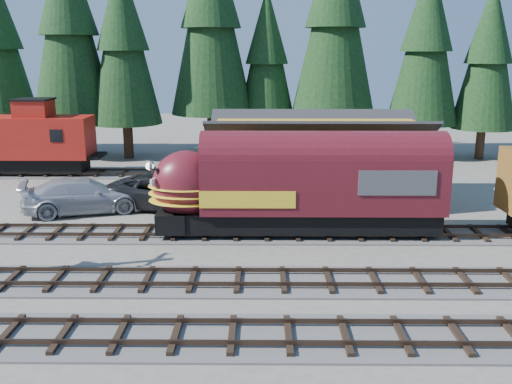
{
  "coord_description": "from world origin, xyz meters",
  "views": [
    {
      "loc": [
        -3.29,
        -23.0,
        8.94
      ],
      "look_at": [
        -3.53,
        4.0,
        2.21
      ],
      "focal_mm": 40.0,
      "sensor_mm": 36.0,
      "label": 1
    }
  ],
  "objects_px": {
    "depot": "(316,153)",
    "pickup_truck_a": "(165,192)",
    "pickup_truck_b": "(84,195)",
    "locomotive": "(291,190)",
    "caboose": "(24,140)"
  },
  "relations": [
    {
      "from": "depot",
      "to": "pickup_truck_a",
      "type": "relative_size",
      "value": 1.81
    },
    {
      "from": "locomotive",
      "to": "caboose",
      "type": "bearing_deg",
      "value": 143.26
    },
    {
      "from": "depot",
      "to": "caboose",
      "type": "relative_size",
      "value": 1.29
    },
    {
      "from": "locomotive",
      "to": "pickup_truck_b",
      "type": "height_order",
      "value": "locomotive"
    },
    {
      "from": "pickup_truck_b",
      "to": "depot",
      "type": "bearing_deg",
      "value": -97.44
    },
    {
      "from": "pickup_truck_a",
      "to": "pickup_truck_b",
      "type": "xyz_separation_m",
      "value": [
        -4.49,
        -0.84,
        -0.0
      ]
    },
    {
      "from": "locomotive",
      "to": "pickup_truck_a",
      "type": "bearing_deg",
      "value": 145.08
    },
    {
      "from": "pickup_truck_a",
      "to": "pickup_truck_b",
      "type": "bearing_deg",
      "value": 114.16
    },
    {
      "from": "depot",
      "to": "caboose",
      "type": "xyz_separation_m",
      "value": [
        -20.57,
        7.5,
        -0.41
      ]
    },
    {
      "from": "caboose",
      "to": "pickup_truck_b",
      "type": "bearing_deg",
      "value": -53.84
    },
    {
      "from": "pickup_truck_a",
      "to": "pickup_truck_b",
      "type": "height_order",
      "value": "pickup_truck_a"
    },
    {
      "from": "depot",
      "to": "pickup_truck_b",
      "type": "xyz_separation_m",
      "value": [
        -13.29,
        -2.46,
        -1.98
      ]
    },
    {
      "from": "locomotive",
      "to": "pickup_truck_b",
      "type": "relative_size",
      "value": 2.13
    },
    {
      "from": "caboose",
      "to": "pickup_truck_a",
      "type": "relative_size",
      "value": 1.4
    },
    {
      "from": "locomotive",
      "to": "pickup_truck_b",
      "type": "distance_m",
      "value": 12.23
    }
  ]
}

